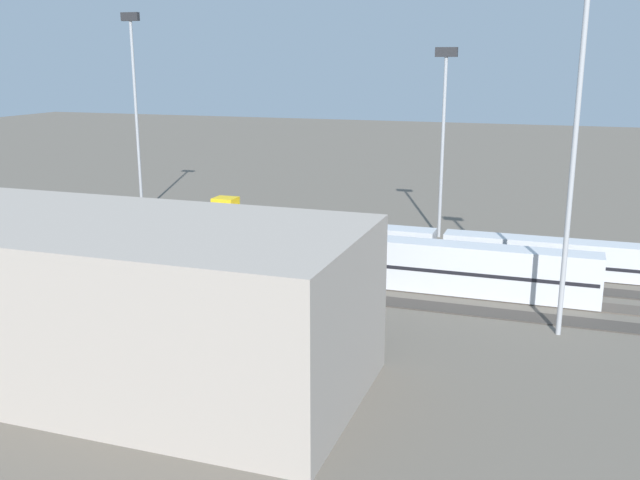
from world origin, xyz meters
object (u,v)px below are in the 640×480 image
at_px(light_mast_1, 579,99).
at_px(maintenance_shed, 51,293).
at_px(train_on_track_4, 362,260).
at_px(train_on_track_1, 244,221).
at_px(train_on_track_2, 339,239).
at_px(light_mast_0, 135,90).
at_px(light_mast_2, 444,117).

relative_size(light_mast_1, maintenance_shed, 0.67).
xyz_separation_m(train_on_track_4, train_on_track_1, (20.55, -15.00, -0.46)).
relative_size(train_on_track_4, train_on_track_2, 0.39).
height_order(light_mast_0, maintenance_shed, light_mast_0).
distance_m(train_on_track_1, light_mast_2, 29.44).
distance_m(light_mast_1, light_mast_2, 35.44).
relative_size(light_mast_0, light_mast_1, 0.93).
xyz_separation_m(train_on_track_1, light_mast_1, (-40.42, 23.36, 17.75)).
relative_size(train_on_track_2, light_mast_1, 3.75).
height_order(train_on_track_2, light_mast_1, light_mast_1).
height_order(light_mast_0, light_mast_2, light_mast_0).
distance_m(light_mast_0, maintenance_shed, 59.22).
bearing_deg(light_mast_1, maintenance_shed, 28.15).
relative_size(train_on_track_2, light_mast_0, 4.03).
distance_m(light_mast_2, maintenance_shed, 55.91).
xyz_separation_m(train_on_track_4, light_mast_2, (-4.18, -23.16, 13.26)).
height_order(train_on_track_1, maintenance_shed, maintenance_shed).
height_order(train_on_track_1, light_mast_1, light_mast_1).
xyz_separation_m(train_on_track_1, maintenance_shed, (-4.04, 42.83, 3.79)).
distance_m(train_on_track_1, maintenance_shed, 43.18).
distance_m(train_on_track_2, light_mast_2, 21.51).
bearing_deg(train_on_track_4, train_on_track_2, -60.46).
distance_m(train_on_track_2, light_mast_0, 42.52).
bearing_deg(train_on_track_1, train_on_track_2, 161.43).
bearing_deg(maintenance_shed, light_mast_0, -63.64).
bearing_deg(maintenance_shed, train_on_track_4, -120.69).
bearing_deg(maintenance_shed, train_on_track_2, -106.00).
xyz_separation_m(train_on_track_2, train_on_track_1, (14.89, -5.00, 0.16)).
bearing_deg(light_mast_2, train_on_track_2, 53.19).
bearing_deg(maintenance_shed, train_on_track_1, -84.61).
bearing_deg(train_on_track_2, train_on_track_4, 119.54).
xyz_separation_m(train_on_track_2, maintenance_shed, (10.84, 37.83, 3.95)).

